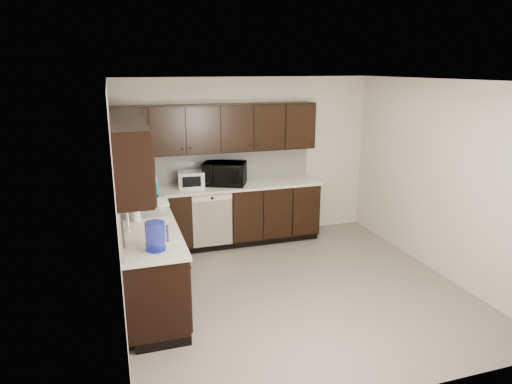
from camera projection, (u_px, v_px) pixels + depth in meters
floor at (294, 289)px, 5.62m from camera, size 4.00×4.00×0.00m
ceiling at (299, 80)px, 4.96m from camera, size 4.00×4.00×0.00m
wall_back at (247, 159)px, 7.13m from camera, size 4.00×0.02×2.50m
wall_left at (117, 206)px, 4.71m from camera, size 0.02×4.00×2.50m
wall_right at (440, 179)px, 5.87m from camera, size 0.02×4.00×2.50m
wall_front at (397, 257)px, 3.45m from camera, size 4.00×0.02×2.50m
lower_cabinets at (195, 235)px, 6.24m from camera, size 3.00×2.80×0.90m
countertop at (194, 200)px, 6.10m from camera, size 3.03×2.83×0.04m
backsplash at (175, 179)px, 6.16m from camera, size 3.00×2.80×0.48m
upper_cabinets at (183, 136)px, 5.94m from camera, size 3.00×2.80×0.70m
dishwasher at (212, 217)px, 6.57m from camera, size 0.58×0.04×0.78m
sink at (150, 237)px, 4.89m from camera, size 0.54×0.82×0.42m
microwave at (225, 174)px, 6.77m from camera, size 0.73×0.63×0.34m
soap_bottle_a at (160, 204)px, 5.55m from camera, size 0.10×0.11×0.18m
soap_bottle_b at (136, 212)px, 5.11m from camera, size 0.10×0.10×0.25m
toaster_oven at (191, 179)px, 6.64m from camera, size 0.40×0.31×0.23m
storage_bin at (150, 209)px, 5.38m from camera, size 0.45×0.37×0.16m
blue_pitcher at (155, 236)px, 4.34m from camera, size 0.24×0.24×0.28m
teal_tumbler at (156, 189)px, 6.15m from camera, size 0.10×0.10×0.22m
paper_towel_roll at (152, 187)px, 6.13m from camera, size 0.17×0.17×0.29m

